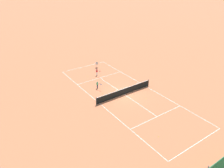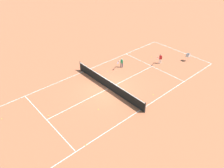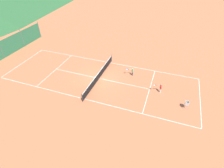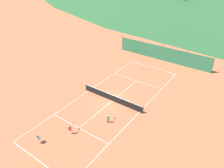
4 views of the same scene
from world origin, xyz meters
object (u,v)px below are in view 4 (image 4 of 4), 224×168
(tennis_ball_alley_left, at_px, (159,78))
(tennis_ball_far_corner, at_px, (113,88))
(alpine_chalet, at_px, (191,0))
(tennis_ball_mid_court, at_px, (78,142))
(tennis_net, at_px, (112,98))
(tennis_ball_near_corner, at_px, (112,75))
(player_near_baseline, at_px, (108,118))
(tennis_ball_service_box, at_px, (80,100))
(tennis_ball_alley_right, at_px, (137,82))
(player_far_baseline, at_px, (70,129))
(ball_hopper, at_px, (38,138))
(tennis_ball_by_net_left, at_px, (119,115))

(tennis_ball_alley_left, bearing_deg, tennis_ball_far_corner, -123.06)
(tennis_ball_far_corner, distance_m, alpine_chalet, 40.44)
(tennis_ball_mid_court, relative_size, alpine_chalet, 0.01)
(tennis_net, xyz_separation_m, tennis_ball_alley_left, (2.42, 9.01, -0.47))
(tennis_net, distance_m, tennis_ball_near_corner, 6.93)
(player_near_baseline, height_order, tennis_ball_service_box, player_near_baseline)
(tennis_ball_alley_right, bearing_deg, tennis_net, -92.73)
(tennis_ball_service_box, bearing_deg, tennis_ball_alley_left, 62.73)
(player_near_baseline, distance_m, alpine_chalet, 47.00)
(tennis_net, relative_size, tennis_ball_near_corner, 139.09)
(tennis_ball_alley_right, relative_size, tennis_ball_service_box, 1.00)
(tennis_ball_near_corner, height_order, tennis_ball_mid_court, same)
(player_far_baseline, distance_m, alpine_chalet, 50.54)
(player_far_baseline, bearing_deg, ball_hopper, -120.62)
(tennis_ball_near_corner, height_order, ball_hopper, ball_hopper)
(tennis_net, relative_size, tennis_ball_by_net_left, 139.09)
(tennis_ball_service_box, relative_size, ball_hopper, 0.07)
(tennis_ball_near_corner, distance_m, tennis_ball_service_box, 7.99)
(tennis_ball_mid_court, xyz_separation_m, tennis_ball_alley_right, (-1.13, 14.11, 0.00))
(alpine_chalet, bearing_deg, tennis_ball_mid_court, -83.17)
(tennis_ball_alley_right, bearing_deg, tennis_ball_far_corner, -120.42)
(tennis_net, distance_m, tennis_ball_far_corner, 3.18)
(alpine_chalet, bearing_deg, tennis_net, -83.78)
(alpine_chalet, bearing_deg, tennis_ball_near_corner, -89.16)
(tennis_net, height_order, tennis_ball_far_corner, tennis_net)
(ball_hopper, distance_m, alpine_chalet, 53.27)
(tennis_ball_by_net_left, bearing_deg, player_near_baseline, -99.30)
(tennis_net, xyz_separation_m, player_far_baseline, (-0.14, -7.54, 0.17))
(player_near_baseline, height_order, alpine_chalet, alpine_chalet)
(ball_hopper, height_order, alpine_chalet, alpine_chalet)
(tennis_ball_alley_left, bearing_deg, player_far_baseline, -98.79)
(player_near_baseline, height_order, tennis_ball_alley_right, player_near_baseline)
(player_near_baseline, bearing_deg, tennis_ball_service_box, 166.94)
(tennis_ball_alley_left, distance_m, ball_hopper, 19.89)
(player_far_baseline, xyz_separation_m, tennis_ball_far_corner, (-1.60, 10.15, -0.64))
(tennis_ball_far_corner, bearing_deg, player_near_baseline, -58.67)
(player_near_baseline, relative_size, ball_hopper, 1.22)
(player_far_baseline, xyz_separation_m, tennis_ball_service_box, (-3.32, 5.14, -0.64))
(tennis_ball_near_corner, bearing_deg, tennis_ball_service_box, -85.49)
(tennis_ball_far_corner, distance_m, tennis_ball_by_net_left, 6.14)
(tennis_net, height_order, tennis_ball_by_net_left, tennis_net)
(tennis_ball_mid_court, bearing_deg, player_near_baseline, 81.21)
(tennis_ball_by_net_left, relative_size, tennis_ball_mid_court, 1.00)
(tennis_ball_far_corner, xyz_separation_m, tennis_ball_alley_right, (2.03, 3.47, 0.00))
(tennis_ball_alley_left, bearing_deg, tennis_ball_by_net_left, -90.20)
(tennis_ball_far_corner, height_order, tennis_ball_by_net_left, same)
(tennis_ball_alley_left, xyz_separation_m, tennis_ball_alley_right, (-2.13, -2.93, 0.00))
(tennis_net, distance_m, player_far_baseline, 7.54)
(tennis_ball_by_net_left, distance_m, ball_hopper, 9.48)
(player_near_baseline, xyz_separation_m, tennis_ball_near_corner, (-6.18, 9.26, -0.60))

